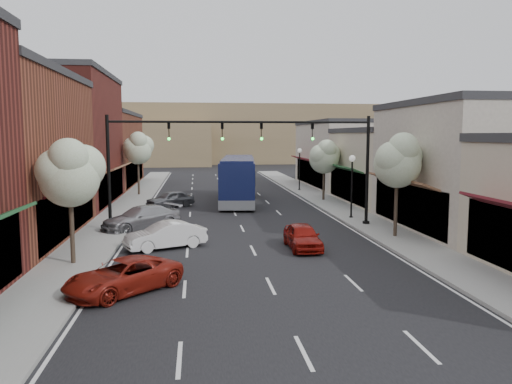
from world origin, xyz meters
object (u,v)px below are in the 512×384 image
object	(u,v)px
signal_mast_left	(149,155)
parked_car_a	(123,276)
lamp_post_far	(300,162)
signal_mast_right	(331,154)
parked_car_b	(165,235)
tree_right_near	(399,160)
tree_left_far	(138,148)
parked_car_c	(141,218)
parked_car_d	(170,199)
red_hatchback	(303,236)
tree_right_far	(325,156)
lamp_post_near	(352,176)
coach_bus	(238,179)
tree_left_near	(70,172)

from	to	relation	value
signal_mast_left	parked_car_a	xyz separation A→B (m)	(0.09, -12.12, -4.00)
signal_mast_left	lamp_post_far	bearing A→B (deg)	56.14
signal_mast_right	parked_car_b	bearing A→B (deg)	-153.59
tree_right_near	lamp_post_far	distance (m)	24.11
tree_left_far	parked_car_c	size ratio (longest dim) A/B	1.21
tree_left_far	parked_car_d	xyz separation A→B (m)	(3.32, -8.00, -3.94)
parked_car_b	parked_car_c	bearing A→B (deg)	174.71
tree_right_near	parked_car_a	size ratio (longest dim) A/B	1.32
red_hatchback	parked_car_b	bearing A→B (deg)	171.75
signal_mast_right	parked_car_d	xyz separation A→B (m)	(-10.56, 9.94, -3.95)
signal_mast_left	parked_car_a	distance (m)	12.76
tree_left_far	lamp_post_far	bearing A→B (deg)	7.30
parked_car_c	parked_car_b	bearing A→B (deg)	-18.34
signal_mast_right	tree_right_near	distance (m)	4.89
red_hatchback	parked_car_d	distance (m)	17.56
signal_mast_left	parked_car_c	distance (m)	3.94
tree_left_far	lamp_post_far	world-z (taller)	tree_left_far
tree_right_far	parked_car_d	distance (m)	13.84
tree_left_far	tree_right_far	bearing A→B (deg)	-19.87
parked_car_b	parked_car_d	world-z (taller)	parked_car_b
tree_right_far	parked_car_b	size ratio (longest dim) A/B	1.31
signal_mast_left	tree_left_far	xyz separation A→B (m)	(-2.63, 17.95, -0.02)
lamp_post_far	tree_right_far	bearing A→B (deg)	-86.12
tree_right_far	lamp_post_near	bearing A→B (deg)	-93.31
lamp_post_near	parked_car_d	bearing A→B (deg)	149.70
lamp_post_far	parked_car_c	bearing A→B (deg)	-125.41
tree_left_far	red_hatchback	xyz separation A→B (m)	(10.81, -23.88, -3.95)
red_hatchback	parked_car_a	bearing A→B (deg)	-143.10
signal_mast_right	parked_car_c	world-z (taller)	signal_mast_right
coach_bus	parked_car_b	size ratio (longest dim) A/B	3.12
coach_bus	red_hatchback	size ratio (longest dim) A/B	3.37
lamp_post_far	coach_bus	size ratio (longest dim) A/B	0.34
lamp_post_near	coach_bus	bearing A→B (deg)	125.19
tree_right_near	tree_left_near	bearing A→B (deg)	-166.45
lamp_post_near	parked_car_b	bearing A→B (deg)	-148.49
parked_car_d	signal_mast_left	bearing A→B (deg)	-35.08
parked_car_a	parked_car_b	xyz separation A→B (m)	(1.12, 7.13, 0.06)
tree_left_far	lamp_post_far	size ratio (longest dim) A/B	1.38
signal_mast_right	lamp_post_far	size ratio (longest dim) A/B	1.85
lamp_post_near	lamp_post_far	size ratio (longest dim) A/B	1.00
parked_car_a	parked_car_b	world-z (taller)	parked_car_b
parked_car_a	tree_left_near	bearing A→B (deg)	170.45
lamp_post_far	parked_car_c	xyz separation A→B (m)	(-14.00, -19.69, -2.27)
tree_left_far	parked_car_a	size ratio (longest dim) A/B	1.36
signal_mast_right	parked_car_a	bearing A→B (deg)	-132.62
coach_bus	lamp_post_near	bearing A→B (deg)	-48.96
tree_left_near	tree_left_far	distance (m)	26.00
tree_right_far	red_hatchback	bearing A→B (deg)	-107.94
tree_left_near	tree_left_far	xyz separation A→B (m)	(-0.00, 26.00, 0.38)
tree_left_far	parked_car_c	bearing A→B (deg)	-83.36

